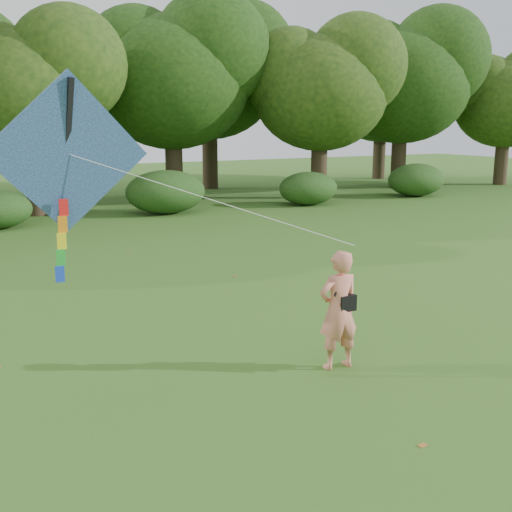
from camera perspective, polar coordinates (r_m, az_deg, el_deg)
name	(u,v)px	position (r m, az deg, el deg)	size (l,w,h in m)	color
ground	(368,356)	(11.38, 9.96, -8.71)	(100.00, 100.00, 0.00)	#265114
man_kite_flyer	(338,310)	(10.47, 7.33, -4.79)	(0.72, 0.47, 1.96)	#E4826B
crossbody_bag	(346,302)	(10.47, 7.96, -4.06)	(0.43, 0.20, 0.74)	black
flying_kite	(68,157)	(10.21, -16.39, 8.47)	(5.26, 2.28, 3.21)	#242C9E
tree_line	(99,85)	(32.32, -13.76, 14.55)	(54.70, 15.30, 9.48)	#3A2D1E
shrub_band	(81,199)	(26.76, -15.31, 4.87)	(39.15, 3.22, 1.88)	#264919
fallen_leaves	(357,317)	(13.46, 8.94, -5.36)	(10.55, 13.74, 0.01)	olive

